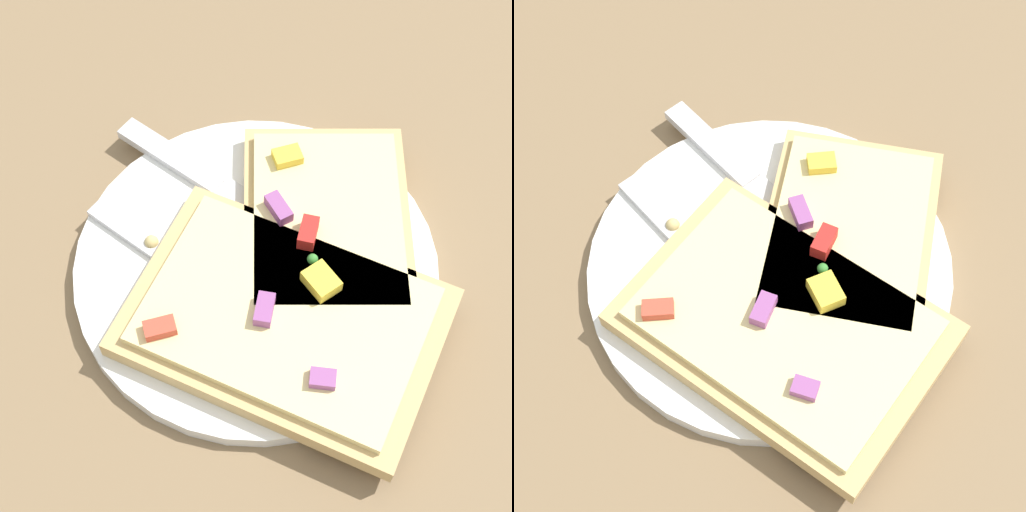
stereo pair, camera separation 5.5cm
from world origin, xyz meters
TOP-DOWN VIEW (x-y plane):
  - ground_plane at (0.00, 0.00)m, footprint 4.00×4.00m
  - plate at (0.00, 0.00)m, footprint 0.24×0.24m
  - fork at (-0.03, -0.02)m, footprint 0.14×0.17m
  - knife at (-0.00, 0.06)m, footprint 0.16×0.19m
  - pizza_slice_main at (0.01, -0.05)m, footprint 0.23×0.22m
  - pizza_slice_corner at (0.05, 0.01)m, footprint 0.14×0.17m
  - crumb_scatter at (-0.01, -0.01)m, footprint 0.11×0.11m

SIDE VIEW (x-z plane):
  - ground_plane at x=0.00m, z-range 0.00..0.00m
  - plate at x=0.00m, z-range 0.00..0.01m
  - fork at x=-0.03m, z-range 0.01..0.02m
  - knife at x=0.00m, z-range 0.01..0.02m
  - crumb_scatter at x=-0.01m, z-range 0.01..0.02m
  - pizza_slice_main at x=0.01m, z-range 0.01..0.04m
  - pizza_slice_corner at x=0.05m, z-range 0.01..0.04m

